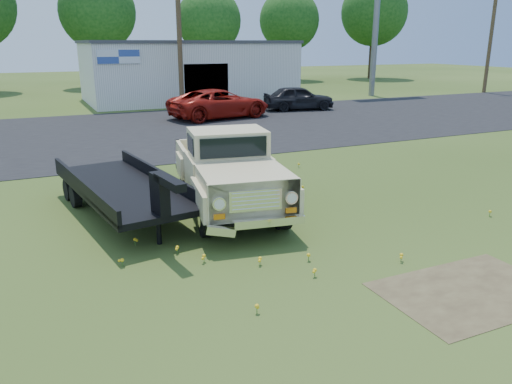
% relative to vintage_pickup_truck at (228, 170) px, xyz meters
% --- Properties ---
extents(ground, '(140.00, 140.00, 0.00)m').
position_rel_vintage_pickup_truck_xyz_m(ground, '(0.57, -2.78, -1.01)').
color(ground, '#314716').
rests_on(ground, ground).
extents(asphalt_lot, '(90.00, 14.00, 0.02)m').
position_rel_vintage_pickup_truck_xyz_m(asphalt_lot, '(0.57, 12.22, -1.01)').
color(asphalt_lot, black).
rests_on(asphalt_lot, ground).
extents(dirt_patch_a, '(3.00, 2.00, 0.01)m').
position_rel_vintage_pickup_truck_xyz_m(dirt_patch_a, '(2.07, -5.78, -1.01)').
color(dirt_patch_a, '#4A3D27').
rests_on(dirt_patch_a, ground).
extents(dirt_patch_b, '(2.20, 1.60, 0.01)m').
position_rel_vintage_pickup_truck_xyz_m(dirt_patch_b, '(-1.43, 0.72, -1.01)').
color(dirt_patch_b, '#4A3D27').
rests_on(dirt_patch_b, ground).
extents(commercial_building, '(14.20, 8.20, 4.15)m').
position_rel_vintage_pickup_truck_xyz_m(commercial_building, '(6.57, 24.21, 1.09)').
color(commercial_building, beige).
rests_on(commercial_building, ground).
extents(utility_pole_mid, '(1.60, 0.30, 9.00)m').
position_rel_vintage_pickup_truck_xyz_m(utility_pole_mid, '(4.57, 19.22, 3.59)').
color(utility_pole_mid, '#42331E').
rests_on(utility_pole_mid, ground).
extents(utility_pole_east, '(1.60, 0.30, 9.00)m').
position_rel_vintage_pickup_truck_xyz_m(utility_pole_east, '(30.57, 19.22, 3.59)').
color(utility_pole_east, '#42331E').
rests_on(utility_pole_east, ground).
extents(treeline_d, '(6.72, 6.72, 10.00)m').
position_rel_vintage_pickup_truck_xyz_m(treeline_d, '(2.57, 37.72, 5.61)').
color(treeline_d, '#362618').
rests_on(treeline_d, ground).
extents(treeline_e, '(6.08, 6.08, 9.04)m').
position_rel_vintage_pickup_truck_xyz_m(treeline_e, '(12.57, 36.22, 4.98)').
color(treeline_e, '#362618').
rests_on(treeline_e, ground).
extents(treeline_f, '(6.40, 6.40, 9.52)m').
position_rel_vintage_pickup_truck_xyz_m(treeline_f, '(22.57, 38.72, 5.29)').
color(treeline_f, '#362618').
rests_on(treeline_f, ground).
extents(treeline_g, '(7.36, 7.36, 10.95)m').
position_rel_vintage_pickup_truck_xyz_m(treeline_g, '(32.57, 37.22, 6.24)').
color(treeline_g, '#362618').
rests_on(treeline_g, ground).
extents(vintage_pickup_truck, '(3.04, 5.84, 2.02)m').
position_rel_vintage_pickup_truck_xyz_m(vintage_pickup_truck, '(0.00, 0.00, 0.00)').
color(vintage_pickup_truck, '#CDC189').
rests_on(vintage_pickup_truck, ground).
extents(flatbed_trailer, '(2.73, 6.02, 1.58)m').
position_rel_vintage_pickup_truck_xyz_m(flatbed_trailer, '(-2.47, 0.64, -0.22)').
color(flatbed_trailer, black).
rests_on(flatbed_trailer, ground).
extents(red_pickup, '(6.02, 3.59, 1.57)m').
position_rel_vintage_pickup_truck_xyz_m(red_pickup, '(5.38, 14.75, -0.23)').
color(red_pickup, maroon).
rests_on(red_pickup, ground).
extents(dark_sedan, '(4.55, 2.50, 1.47)m').
position_rel_vintage_pickup_truck_xyz_m(dark_sedan, '(10.99, 15.92, -0.28)').
color(dark_sedan, black).
rests_on(dark_sedan, ground).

